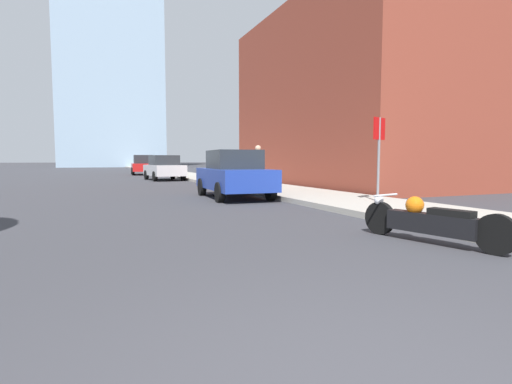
{
  "coord_description": "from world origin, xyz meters",
  "views": [
    {
      "loc": [
        -1.28,
        -1.44,
        1.3
      ],
      "look_at": [
        1.39,
        4.99,
        0.74
      ],
      "focal_mm": 28.0,
      "sensor_mm": 36.0,
      "label": 1
    }
  ],
  "objects": [
    {
      "name": "sidewalk",
      "position": [
        5.72,
        40.0,
        0.07
      ],
      "size": [
        2.95,
        240.0,
        0.15
      ],
      "color": "#9E998E",
      "rests_on": "ground_plane"
    },
    {
      "name": "brick_storefront",
      "position": [
        14.02,
        15.63,
        4.33
      ],
      "size": [
        13.25,
        13.22,
        8.67
      ],
      "color": "brown",
      "rests_on": "ground_plane"
    },
    {
      "name": "motorcycle",
      "position": [
        3.58,
        3.21,
        0.35
      ],
      "size": [
        0.83,
        2.42,
        0.72
      ],
      "rotation": [
        0.0,
        0.0,
        0.23
      ],
      "color": "black",
      "rests_on": "ground_plane"
    },
    {
      "name": "parked_car_blue",
      "position": [
        3.23,
        11.38,
        0.81
      ],
      "size": [
        2.01,
        4.18,
        1.62
      ],
      "rotation": [
        0.0,
        0.0,
        -0.05
      ],
      "color": "#1E3899",
      "rests_on": "ground_plane"
    },
    {
      "name": "parked_car_silver",
      "position": [
        3.04,
        24.24,
        0.79
      ],
      "size": [
        2.18,
        3.99,
        1.58
      ],
      "rotation": [
        0.0,
        0.0,
        0.08
      ],
      "color": "#BCBCC1",
      "rests_on": "ground_plane"
    },
    {
      "name": "parked_car_red",
      "position": [
        2.96,
        34.41,
        0.84
      ],
      "size": [
        2.19,
        4.43,
        1.7
      ],
      "rotation": [
        0.0,
        0.0,
        -0.07
      ],
      "color": "red",
      "rests_on": "ground_plane"
    },
    {
      "name": "stop_sign",
      "position": [
        6.05,
        7.43,
        1.72
      ],
      "size": [
        0.57,
        0.26,
        2.3
      ],
      "color": "slate",
      "rests_on": "sidewalk"
    },
    {
      "name": "pedestrian",
      "position": [
        4.96,
        13.39,
        1.04
      ],
      "size": [
        0.36,
        0.24,
        1.73
      ],
      "color": "#38383D",
      "rests_on": "sidewalk"
    }
  ]
}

